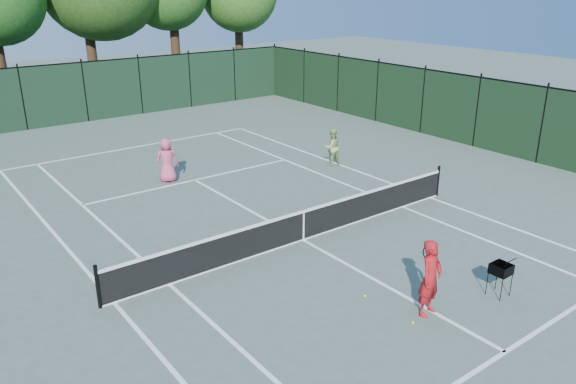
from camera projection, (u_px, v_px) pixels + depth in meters
ground at (303, 240)px, 15.82m from camera, size 90.00×90.00×0.00m
sideline_doubles_left at (114, 303)px, 12.73m from camera, size 0.10×23.77×0.01m
sideline_doubles_right at (430, 198)px, 18.91m from camera, size 0.10×23.77×0.01m
sideline_singles_left at (170, 284)px, 13.50m from camera, size 0.10×23.77×0.01m
sideline_singles_right at (403, 207)px, 18.14m from camera, size 0.10×23.77×0.01m
baseline_far at (135, 147)px, 24.70m from camera, size 10.97×0.10×0.01m
service_line_near at (505, 352)px, 11.04m from camera, size 8.23×0.10×0.01m
service_line_far at (195, 180)px, 20.60m from camera, size 8.23×0.10×0.01m
center_service_line at (303, 240)px, 15.82m from camera, size 0.10×12.80×0.01m
tennis_net at (303, 225)px, 15.65m from camera, size 11.69×0.09×1.06m
fence_far at (85, 93)px, 28.74m from camera, size 24.00×0.05×3.00m
fence_right at (542, 126)px, 22.06m from camera, size 0.05×36.00×3.00m
coach at (430, 278)px, 12.03m from camera, size 0.88×0.75×1.75m
player_pink at (167, 160)px, 20.18m from camera, size 0.94×0.79×1.63m
player_green at (332, 147)px, 22.01m from camera, size 0.80×0.67×1.49m
ball_hopper at (501, 269)px, 12.82m from camera, size 0.43×0.43×0.80m
loose_ball_near_cart at (413, 323)px, 11.94m from camera, size 0.07×0.07×0.07m
loose_ball_midcourt at (365, 296)px, 12.94m from camera, size 0.07×0.07×0.07m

